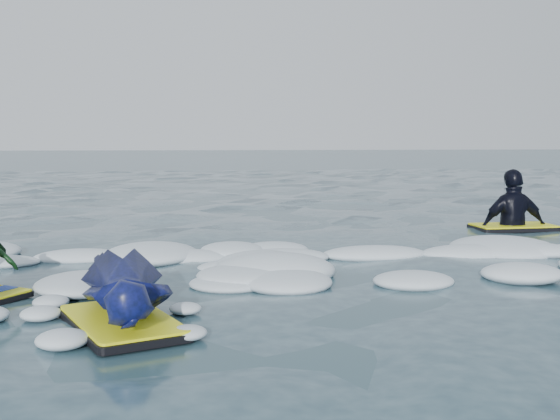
% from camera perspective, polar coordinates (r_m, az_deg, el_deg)
% --- Properties ---
extents(ground, '(120.00, 120.00, 0.00)m').
position_cam_1_polar(ground, '(6.18, -2.72, -6.57)').
color(ground, '#18303B').
rests_on(ground, ground).
extents(foam_band, '(12.00, 3.10, 0.30)m').
position_cam_1_polar(foam_band, '(7.19, -3.19, -4.78)').
color(foam_band, silver).
rests_on(foam_band, ground).
extents(prone_woman_unit, '(1.05, 1.82, 0.46)m').
position_cam_1_polar(prone_woman_unit, '(5.26, -12.51, -6.34)').
color(prone_woman_unit, black).
rests_on(prone_woman_unit, ground).
extents(waiting_rider_unit, '(1.20, 0.72, 1.73)m').
position_cam_1_polar(waiting_rider_unit, '(10.56, 18.41, -1.50)').
color(waiting_rider_unit, black).
rests_on(waiting_rider_unit, ground).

